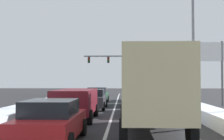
{
  "coord_description": "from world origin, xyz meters",
  "views": [
    {
      "loc": [
        0.71,
        -4.4,
        2.19
      ],
      "look_at": [
        -0.72,
        32.68,
        3.43
      ],
      "focal_mm": 48.78,
      "sensor_mm": 36.0,
      "label": 1
    }
  ],
  "objects": [
    {
      "name": "snow_bank_right_shoulder",
      "position": [
        5.3,
        21.54,
        0.33
      ],
      "size": [
        1.4,
        47.39,
        0.67
      ],
      "primitive_type": "cube",
      "color": "silver",
      "rests_on": "ground"
    },
    {
      "name": "roadside_sign_right",
      "position": [
        8.02,
        21.6,
        4.02
      ],
      "size": [
        3.2,
        0.16,
        5.5
      ],
      "color": "#59595B",
      "rests_on": "ground"
    },
    {
      "name": "suv_maroon_center_lane_second",
      "position": [
        -1.93,
        12.29,
        1.02
      ],
      "size": [
        2.16,
        4.9,
        1.67
      ],
      "color": "maroon",
      "rests_on": "ground"
    },
    {
      "name": "lane_stripe_between_right_lane_and_center_lane",
      "position": [
        -0.0,
        21.54,
        0.0
      ],
      "size": [
        0.14,
        47.39,
        0.01
      ],
      "primitive_type": "cube",
      "color": "silver",
      "rests_on": "ground"
    },
    {
      "name": "ground_plane",
      "position": [
        0.0,
        17.23,
        0.0
      ],
      "size": [
        120.0,
        120.0,
        0.0
      ],
      "primitive_type": "plane",
      "color": "#28282B"
    },
    {
      "name": "snow_bank_left_shoulder",
      "position": [
        -5.3,
        21.54,
        0.31
      ],
      "size": [
        1.87,
        47.39,
        0.62
      ],
      "primitive_type": "cube",
      "color": "silver",
      "rests_on": "ground"
    },
    {
      "name": "street_lamp_right_near",
      "position": [
        5.59,
        10.77,
        4.55
      ],
      "size": [
        2.66,
        0.36,
        7.52
      ],
      "color": "gray",
      "rests_on": "ground"
    },
    {
      "name": "sedan_red_center_lane_nearest",
      "position": [
        -1.78,
        6.02,
        0.76
      ],
      "size": [
        2.0,
        4.5,
        1.51
      ],
      "color": "maroon",
      "rests_on": "ground"
    },
    {
      "name": "sedan_charcoal_center_lane_third",
      "position": [
        -1.63,
        18.71,
        0.76
      ],
      "size": [
        2.0,
        4.5,
        1.51
      ],
      "color": "#38383D",
      "rests_on": "ground"
    },
    {
      "name": "sedan_silver_right_lane_second",
      "position": [
        1.73,
        15.47,
        0.76
      ],
      "size": [
        2.0,
        4.5,
        1.51
      ],
      "color": "#B7BABF",
      "rests_on": "ground"
    },
    {
      "name": "sedan_green_center_lane_fourth",
      "position": [
        -1.78,
        24.22,
        0.76
      ],
      "size": [
        2.0,
        4.5,
        1.51
      ],
      "color": "#1E5633",
      "rests_on": "ground"
    },
    {
      "name": "box_truck_right_lane_nearest",
      "position": [
        1.82,
        8.15,
        1.9
      ],
      "size": [
        2.53,
        7.2,
        3.36
      ],
      "color": "silver",
      "rests_on": "ground"
    },
    {
      "name": "traffic_light_gantry",
      "position": [
        1.18,
        43.07,
        4.72
      ],
      "size": [
        10.6,
        0.47,
        6.2
      ],
      "color": "slate",
      "rests_on": "ground"
    },
    {
      "name": "sedan_black_right_lane_third",
      "position": [
        1.57,
        21.98,
        0.76
      ],
      "size": [
        2.0,
        4.5,
        1.51
      ],
      "color": "black",
      "rests_on": "ground"
    },
    {
      "name": "street_lamp_right_mid",
      "position": [
        5.81,
        19.39,
        5.55
      ],
      "size": [
        2.66,
        0.36,
        9.44
      ],
      "color": "gray",
      "rests_on": "ground"
    },
    {
      "name": "sedan_navy_right_lane_fourth",
      "position": [
        1.69,
        27.99,
        0.76
      ],
      "size": [
        2.0,
        4.5,
        1.51
      ],
      "color": "navy",
      "rests_on": "ground"
    }
  ]
}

